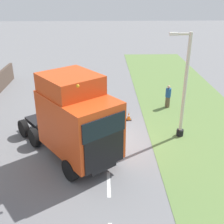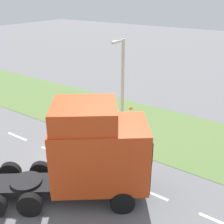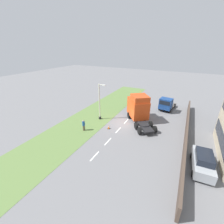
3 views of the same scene
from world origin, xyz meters
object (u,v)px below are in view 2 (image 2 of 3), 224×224
at_px(lamp_post, 122,94).
at_px(pedestrian, 74,106).
at_px(lorry_cab, 93,152).
at_px(traffic_cone_lead, 67,136).

xyz_separation_m(lamp_post, pedestrian, (-0.21, -4.33, -1.87)).
bearing_deg(pedestrian, lamp_post, 87.18).
relative_size(lorry_cab, lamp_post, 1.16).
relative_size(lamp_post, pedestrian, 3.60).
bearing_deg(traffic_cone_lead, lorry_cab, 56.28).
xyz_separation_m(lorry_cab, lamp_post, (-5.87, -2.31, 0.43)).
bearing_deg(lorry_cab, traffic_cone_lead, -160.97).
xyz_separation_m(lorry_cab, traffic_cone_lead, (-3.04, -4.56, -1.98)).
bearing_deg(traffic_cone_lead, pedestrian, -145.58).
distance_m(lorry_cab, traffic_cone_lead, 5.83).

